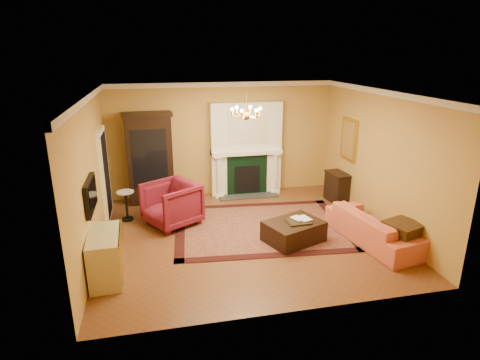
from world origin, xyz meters
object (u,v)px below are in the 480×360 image
object	(u,v)px
wingback_armchair	(171,202)
console_table	(337,188)
commode	(106,256)
end_table	(402,240)
leather_ottoman	(294,231)
pedestal_table	(126,203)
coral_sofa	(374,222)
china_cabinet	(150,160)

from	to	relation	value
wingback_armchair	console_table	size ratio (longest dim) A/B	1.45
wingback_armchair	commode	xyz separation A→B (m)	(-1.22, -2.03, -0.13)
commode	console_table	distance (m)	6.10
end_table	leather_ottoman	xyz separation A→B (m)	(-1.82, 1.00, -0.09)
pedestal_table	leather_ottoman	size ratio (longest dim) A/B	0.62
coral_sofa	end_table	size ratio (longest dim) A/B	3.48
pedestal_table	end_table	distance (m)	5.97
end_table	console_table	xyz separation A→B (m)	(0.06, 2.97, 0.05)
pedestal_table	console_table	size ratio (longest dim) A/B	0.94
console_table	pedestal_table	bearing A→B (deg)	173.81
china_cabinet	wingback_armchair	xyz separation A→B (m)	(0.43, -1.60, -0.57)
china_cabinet	console_table	bearing A→B (deg)	-17.18
end_table	leather_ottoman	size ratio (longest dim) A/B	0.57
coral_sofa	console_table	xyz separation A→B (m)	(0.30, 2.35, -0.06)
wingback_armchair	coral_sofa	world-z (taller)	wingback_armchair
pedestal_table	console_table	xyz separation A→B (m)	(5.30, 0.10, -0.03)
commode	leather_ottoman	size ratio (longest dim) A/B	0.99
wingback_armchair	coral_sofa	xyz separation A→B (m)	(3.99, -1.77, -0.11)
end_table	console_table	distance (m)	2.97
wingback_armchair	console_table	bearing A→B (deg)	66.79
pedestal_table	leather_ottoman	xyz separation A→B (m)	(3.41, -1.87, -0.18)
wingback_armchair	console_table	xyz separation A→B (m)	(4.29, 0.58, -0.17)
coral_sofa	end_table	xyz separation A→B (m)	(0.24, -0.62, -0.12)
china_cabinet	console_table	xyz separation A→B (m)	(4.71, -1.03, -0.74)
wingback_armchair	coral_sofa	bearing A→B (deg)	35.19
end_table	leather_ottoman	world-z (taller)	end_table
wingback_armchair	leather_ottoman	bearing A→B (deg)	29.00
wingback_armchair	china_cabinet	bearing A→B (deg)	164.03
end_table	console_table	size ratio (longest dim) A/B	0.86
commode	end_table	bearing A→B (deg)	-6.13
pedestal_table	console_table	world-z (taller)	console_table
coral_sofa	console_table	distance (m)	2.37
china_cabinet	leather_ottoman	size ratio (longest dim) A/B	1.98
pedestal_table	end_table	world-z (taller)	pedestal_table
commode	console_table	size ratio (longest dim) A/B	1.49
wingback_armchair	end_table	bearing A→B (deg)	29.63
pedestal_table	coral_sofa	distance (m)	5.48
pedestal_table	coral_sofa	world-z (taller)	coral_sofa
coral_sofa	end_table	distance (m)	0.68
pedestal_table	end_table	bearing A→B (deg)	-28.66
wingback_armchair	leather_ottoman	size ratio (longest dim) A/B	0.96
leather_ottoman	china_cabinet	bearing A→B (deg)	111.96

